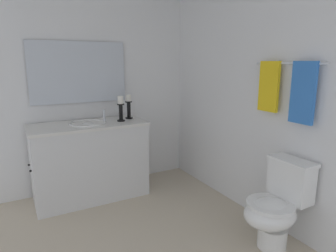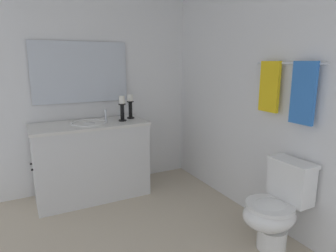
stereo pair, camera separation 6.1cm
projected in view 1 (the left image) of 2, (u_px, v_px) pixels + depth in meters
wall_back at (267, 96)px, 2.76m from camera, size 3.15×0.04×2.45m
wall_left at (70, 89)px, 3.40m from camera, size 0.04×2.99×2.45m
vanity_cabinet at (90, 161)px, 3.35m from camera, size 0.58×1.26×0.87m
sink_basin at (88, 127)px, 3.26m from camera, size 0.40×0.40×0.24m
mirror at (79, 72)px, 3.37m from camera, size 0.02×1.09×0.69m
candle_holder_tall at (129, 106)px, 3.51m from camera, size 0.09×0.09×0.28m
candle_holder_short at (121, 108)px, 3.35m from camera, size 0.09×0.09×0.29m
toilet at (276, 206)px, 2.43m from camera, size 0.39×0.54×0.75m
towel_bar at (289, 63)px, 2.44m from camera, size 0.70×0.02×0.02m
towel_near_vanity at (269, 87)px, 2.63m from camera, size 0.21×0.03×0.45m
towel_center at (303, 93)px, 2.33m from camera, size 0.21×0.03×0.50m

